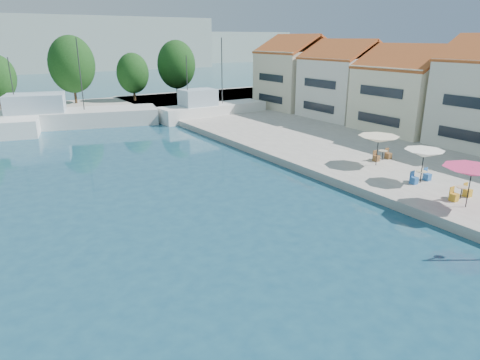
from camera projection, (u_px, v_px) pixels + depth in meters
quay_right at (417, 140)px, 41.72m from camera, size 32.00×92.00×0.60m
quay_far at (28, 114)px, 56.07m from camera, size 90.00×16.00×0.60m
hill_east at (119, 48)px, 169.14m from camera, size 140.00×40.00×12.00m
building_04 at (410, 87)px, 43.64m from camera, size 9.00×8.80×9.20m
building_05 at (345, 78)px, 50.77m from camera, size 8.40×8.80×9.70m
building_06 at (297, 71)px, 57.90m from camera, size 9.00×8.80×10.20m
trawler_03 at (61, 117)px, 49.38m from camera, size 21.15×10.33×10.20m
trawler_04 at (211, 110)px, 53.94m from camera, size 14.20×4.14×10.20m
tree_06 at (72, 64)px, 61.33m from camera, size 6.48×6.48×9.59m
tree_07 at (133, 73)px, 64.40m from camera, size 4.79×4.79×7.08m
tree_08 at (176, 65)px, 67.67m from camera, size 6.01×6.01×8.89m
umbrella_pink at (472, 172)px, 23.76m from camera, size 3.19×3.19×2.35m
umbrella_white at (424, 154)px, 27.85m from camera, size 2.55×2.55×2.26m
umbrella_cream at (378, 139)px, 31.78m from camera, size 3.02×3.02×2.26m
cafe_table_01 at (461, 194)px, 25.59m from camera, size 1.82×0.70×0.76m
cafe_table_02 at (421, 178)px, 28.55m from camera, size 1.82×0.70×0.76m
cafe_table_03 at (382, 156)px, 33.72m from camera, size 1.82×0.70×0.76m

